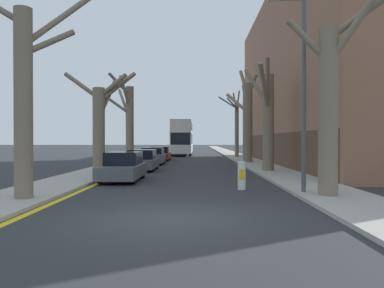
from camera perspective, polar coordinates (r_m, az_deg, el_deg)
The scene contains 19 objects.
ground_plane at distance 9.65m, azimuth -3.11°, elevation -11.29°, with size 300.00×300.00×0.00m, color #2B2D30.
sidewalk_left at distance 59.76m, azimuth -5.04°, elevation -1.27°, with size 2.69×120.00×0.12m, color #A39E93.
sidewalk_right at distance 59.64m, azimuth 5.43°, elevation -1.28°, with size 2.69×120.00×0.12m, color #A39E93.
building_facade_right at distance 34.53m, azimuth 19.90°, elevation 9.52°, with size 10.08×32.69×14.77m.
kerb_line_stripe at distance 59.63m, azimuth -3.58°, elevation -1.33°, with size 0.24×120.00×0.01m, color yellow.
street_tree_left_0 at distance 13.34m, azimuth -23.98°, elevation 7.00°, with size 3.80×2.28×7.57m.
street_tree_left_1 at distance 22.44m, azimuth -13.85°, elevation 3.13°, with size 4.16×1.39×6.11m.
street_tree_left_2 at distance 31.95m, azimuth -9.73°, elevation 3.66°, with size 3.17×3.95×7.41m.
street_tree_right_0 at distance 13.53m, azimuth 20.36°, elevation 6.16°, with size 3.45×1.61×7.16m.
street_tree_right_1 at distance 23.71m, azimuth 11.38°, elevation 4.26°, with size 1.72×3.98×7.05m.
street_tree_right_2 at distance 32.80m, azimuth 8.36°, elevation 4.00°, with size 2.50×3.69×8.39m.
street_tree_right_3 at distance 42.25m, azimuth 6.75°, elevation 2.61°, with size 2.35×1.95×7.37m.
double_decker_bus at distance 49.42m, azimuth -1.50°, elevation 1.23°, with size 2.60×10.78×4.50m.
parked_car_0 at distance 18.74m, azimuth -10.44°, elevation -3.48°, with size 1.77×4.37×1.41m.
parked_car_1 at distance 24.83m, azimuth -7.65°, elevation -2.53°, with size 1.86×4.37×1.36m.
parked_car_2 at distance 30.88m, azimuth -5.98°, elevation -1.89°, with size 1.82×4.07×1.37m.
parked_car_3 at distance 36.73m, azimuth -4.89°, elevation -1.51°, with size 1.89×4.15×1.37m.
lamp_post at distance 14.24m, azimuth 16.26°, elevation 8.99°, with size 1.40×0.20×7.24m.
traffic_bollard at distance 15.18m, azimuth 7.57°, elevation -4.79°, with size 0.32×0.33×1.13m.
Camera 1 is at (0.65, -9.42, 1.98)m, focal length 35.00 mm.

